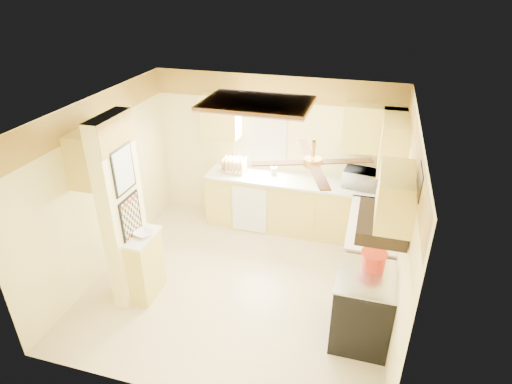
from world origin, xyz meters
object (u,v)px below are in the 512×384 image
(stove, at_px, (362,307))
(microwave, at_px, (361,178))
(dutch_oven, at_px, (374,259))
(bowl, at_px, (143,234))
(kettle, at_px, (375,233))

(stove, bearing_deg, microwave, 95.84)
(microwave, height_order, dutch_oven, microwave)
(stove, distance_m, microwave, 2.26)
(microwave, bearing_deg, bowl, 48.03)
(microwave, xyz_separation_m, kettle, (0.27, -1.45, -0.04))
(bowl, bearing_deg, kettle, 13.89)
(stove, distance_m, kettle, 0.92)
(dutch_oven, bearing_deg, bowl, -176.45)
(dutch_oven, bearing_deg, kettle, 90.22)
(microwave, relative_size, kettle, 2.33)
(stove, xyz_separation_m, bowl, (-2.78, 0.01, 0.51))
(microwave, height_order, bowl, microwave)
(stove, height_order, bowl, bowl)
(stove, xyz_separation_m, microwave, (-0.22, 2.16, 0.62))
(stove, relative_size, microwave, 1.80)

